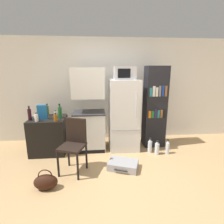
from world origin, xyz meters
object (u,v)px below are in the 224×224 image
Objects in this scene: bottle_clear_short at (56,114)px; bookshelf at (155,107)px; kitchen_hutch at (89,113)px; bottle_milk_white at (36,118)px; refrigerator at (124,115)px; water_bottle_middle at (167,148)px; bottle_olive_oil at (47,110)px; water_bottle_front at (150,146)px; side_table at (49,135)px; microwave at (124,73)px; chair at (74,140)px; handbag at (46,182)px; suitcase_large_flat at (123,165)px; cereal_box at (42,112)px; bottle_green_tall at (60,112)px; water_bottle_back at (157,149)px; bowl at (38,116)px; bottle_wine_dark at (30,114)px; bottle_amber_beer at (56,118)px.

bookshelf is at bearing 2.18° from bottle_clear_short.
bottle_milk_white is (-1.03, -0.31, 0.00)m from kitchen_hutch.
water_bottle_middle is at bearing -23.24° from refrigerator.
bottle_olive_oil is 0.78× the size of water_bottle_front.
side_table is 0.54m from bottle_milk_white.
microwave reaches higher than chair.
suitcase_large_flat is at bearing 20.17° from handbag.
handbag is 1.11× the size of water_bottle_middle.
refrigerator is at bearing 1.42° from side_table.
cereal_box is 0.89× the size of water_bottle_front.
bottle_milk_white is at bearing -152.90° from bottle_green_tall.
chair reaches higher than water_bottle_front.
cereal_box is (-0.35, -0.05, 0.02)m from bottle_green_tall.
bottle_green_tall is 0.91× the size of water_bottle_front.
water_bottle_back is (2.08, 0.95, 0.01)m from handbag.
bowl is 0.28m from cereal_box.
refrigerator is at bearing 149.38° from water_bottle_back.
handbag is (0.49, -1.42, -0.68)m from bowl.
refrigerator is at bearing 5.17° from bottle_wine_dark.
refrigerator reaches higher than bottle_clear_short.
kitchen_hutch is 0.98× the size of bookshelf.
kitchen_hutch is 1.17m from microwave.
suitcase_large_flat is (1.53, -0.84, -0.32)m from side_table.
bottle_milk_white is at bearing -134.85° from bottle_clear_short.
bottle_wine_dark reaches higher than water_bottle_back.
chair is (0.96, -0.67, -0.33)m from bottle_wine_dark.
cereal_box reaches higher than handbag.
water_bottle_front is at bearing 28.29° from handbag.
bowl is 0.48× the size of water_bottle_front.
bottle_milk_white is 0.38m from bottle_amber_beer.
handbag is at bearing -69.30° from bottle_milk_white.
kitchen_hutch is at bearing 27.44° from bottle_amber_beer.
bookshelf reaches higher than bottle_olive_oil.
bottle_green_tall is at bearing -39.30° from bottle_olive_oil.
microwave reaches higher than bottle_clear_short.
bottle_clear_short is 0.48× the size of cereal_box.
water_bottle_front is (1.56, 0.55, -0.43)m from chair.
bottle_milk_white is at bearing -121.50° from side_table.
bookshelf is 5.94× the size of water_bottle_back.
bookshelf reaches higher than side_table.
water_bottle_middle is at bearing -23.15° from microwave.
bottle_clear_short reaches higher than water_bottle_front.
bowl is (-0.47, 0.38, -0.05)m from bottle_amber_beer.
bottle_olive_oil is 2.80m from water_bottle_middle.
microwave is 1.77m from water_bottle_back.
bottle_milk_white is at bearing 164.80° from chair.
bottle_olive_oil is 0.29m from bottle_clear_short.
suitcase_large_flat is at bearing 17.57° from chair.
bottle_clear_short is at bearing 94.03° from handbag.
side_table reaches higher than water_bottle_front.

